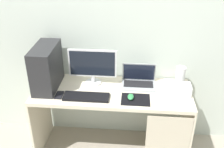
{
  "coord_description": "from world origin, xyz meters",
  "views": [
    {
      "loc": [
        0.19,
        -2.17,
        2.11
      ],
      "look_at": [
        0.0,
        0.0,
        0.92
      ],
      "focal_mm": 43.07,
      "sensor_mm": 36.0,
      "label": 1
    }
  ],
  "objects_px": {
    "laptop": "(139,81)",
    "mouse_left": "(131,97)",
    "speaker": "(180,76)",
    "keyboard": "(86,97)",
    "cell_phone": "(59,95)",
    "monitor": "(92,66)",
    "pc_tower": "(47,67)",
    "projector": "(180,89)"
  },
  "relations": [
    {
      "from": "projector",
      "to": "keyboard",
      "type": "height_order",
      "value": "projector"
    },
    {
      "from": "speaker",
      "to": "laptop",
      "type": "bearing_deg",
      "value": -175.95
    },
    {
      "from": "monitor",
      "to": "laptop",
      "type": "xyz_separation_m",
      "value": [
        0.45,
        0.02,
        -0.15
      ]
    },
    {
      "from": "laptop",
      "to": "keyboard",
      "type": "bearing_deg",
      "value": -149.17
    },
    {
      "from": "pc_tower",
      "to": "monitor",
      "type": "distance_m",
      "value": 0.44
    },
    {
      "from": "projector",
      "to": "keyboard",
      "type": "relative_size",
      "value": 0.48
    },
    {
      "from": "pc_tower",
      "to": "speaker",
      "type": "distance_m",
      "value": 1.29
    },
    {
      "from": "pc_tower",
      "to": "monitor",
      "type": "bearing_deg",
      "value": 12.35
    },
    {
      "from": "mouse_left",
      "to": "laptop",
      "type": "bearing_deg",
      "value": 75.13
    },
    {
      "from": "projector",
      "to": "laptop",
      "type": "bearing_deg",
      "value": 161.07
    },
    {
      "from": "speaker",
      "to": "projector",
      "type": "relative_size",
      "value": 0.97
    },
    {
      "from": "projector",
      "to": "mouse_left",
      "type": "height_order",
      "value": "projector"
    },
    {
      "from": "speaker",
      "to": "keyboard",
      "type": "distance_m",
      "value": 0.94
    },
    {
      "from": "pc_tower",
      "to": "speaker",
      "type": "height_order",
      "value": "pc_tower"
    },
    {
      "from": "monitor",
      "to": "cell_phone",
      "type": "distance_m",
      "value": 0.42
    },
    {
      "from": "laptop",
      "to": "projector",
      "type": "height_order",
      "value": "laptop"
    },
    {
      "from": "laptop",
      "to": "cell_phone",
      "type": "distance_m",
      "value": 0.78
    },
    {
      "from": "monitor",
      "to": "speaker",
      "type": "relative_size",
      "value": 2.41
    },
    {
      "from": "laptop",
      "to": "pc_tower",
      "type": "bearing_deg",
      "value": -172.65
    },
    {
      "from": "projector",
      "to": "cell_phone",
      "type": "xyz_separation_m",
      "value": [
        -1.12,
        -0.13,
        -0.04
      ]
    },
    {
      "from": "monitor",
      "to": "mouse_left",
      "type": "bearing_deg",
      "value": -32.55
    },
    {
      "from": "keyboard",
      "to": "cell_phone",
      "type": "relative_size",
      "value": 3.23
    },
    {
      "from": "laptop",
      "to": "mouse_left",
      "type": "bearing_deg",
      "value": -104.87
    },
    {
      "from": "pc_tower",
      "to": "cell_phone",
      "type": "height_order",
      "value": "pc_tower"
    },
    {
      "from": "monitor",
      "to": "mouse_left",
      "type": "relative_size",
      "value": 4.86
    },
    {
      "from": "keyboard",
      "to": "projector",
      "type": "bearing_deg",
      "value": 10.04
    },
    {
      "from": "pc_tower",
      "to": "cell_phone",
      "type": "bearing_deg",
      "value": -46.75
    },
    {
      "from": "speaker",
      "to": "projector",
      "type": "height_order",
      "value": "speaker"
    },
    {
      "from": "monitor",
      "to": "cell_phone",
      "type": "bearing_deg",
      "value": -138.78
    },
    {
      "from": "projector",
      "to": "cell_phone",
      "type": "relative_size",
      "value": 1.54
    },
    {
      "from": "speaker",
      "to": "keyboard",
      "type": "bearing_deg",
      "value": -160.44
    },
    {
      "from": "keyboard",
      "to": "cell_phone",
      "type": "xyz_separation_m",
      "value": [
        -0.26,
        0.02,
        -0.01
      ]
    },
    {
      "from": "monitor",
      "to": "speaker",
      "type": "height_order",
      "value": "monitor"
    },
    {
      "from": "pc_tower",
      "to": "projector",
      "type": "xyz_separation_m",
      "value": [
        1.26,
        -0.02,
        -0.16
      ]
    },
    {
      "from": "pc_tower",
      "to": "mouse_left",
      "type": "relative_size",
      "value": 4.57
    },
    {
      "from": "projector",
      "to": "mouse_left",
      "type": "xyz_separation_m",
      "value": [
        -0.45,
        -0.13,
        -0.03
      ]
    },
    {
      "from": "pc_tower",
      "to": "monitor",
      "type": "height_order",
      "value": "pc_tower"
    },
    {
      "from": "pc_tower",
      "to": "cell_phone",
      "type": "xyz_separation_m",
      "value": [
        0.14,
        -0.15,
        -0.21
      ]
    },
    {
      "from": "pc_tower",
      "to": "mouse_left",
      "type": "bearing_deg",
      "value": -10.56
    },
    {
      "from": "speaker",
      "to": "mouse_left",
      "type": "xyz_separation_m",
      "value": [
        -0.47,
        -0.29,
        -0.07
      ]
    },
    {
      "from": "projector",
      "to": "pc_tower",
      "type": "bearing_deg",
      "value": 179.17
    },
    {
      "from": "projector",
      "to": "mouse_left",
      "type": "relative_size",
      "value": 2.08
    }
  ]
}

